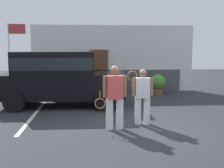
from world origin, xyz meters
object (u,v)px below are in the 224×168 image
Objects in this scene: parked_suv at (59,76)px; tennis_player_man at (115,97)px; tennis_player_woman at (142,96)px; flag_pole at (13,46)px; potted_plant_by_porch at (158,83)px.

parked_suv is 3.66m from tennis_player_man.
parked_suv is 3.82m from tennis_player_woman.
tennis_player_woman is at bearing -158.58° from tennis_player_man.
flag_pole is (-5.05, 5.61, 1.45)m from tennis_player_woman.
parked_suv is 3.91m from flag_pole.
tennis_player_man is 0.94m from tennis_player_woman.
tennis_player_woman reaches higher than potted_plant_by_porch.
potted_plant_by_porch is at bearing -120.50° from tennis_player_man.
flag_pole reaches higher than tennis_player_woman.
tennis_player_woman is at bearing -45.16° from parked_suv.
parked_suv is at bearing -49.77° from flag_pole.
parked_suv is at bearing -66.17° from tennis_player_man.
tennis_player_man is 7.50m from flag_pole.
flag_pole is (-4.21, 6.04, 1.40)m from tennis_player_man.
potted_plant_by_porch is at bearing -102.52° from tennis_player_woman.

